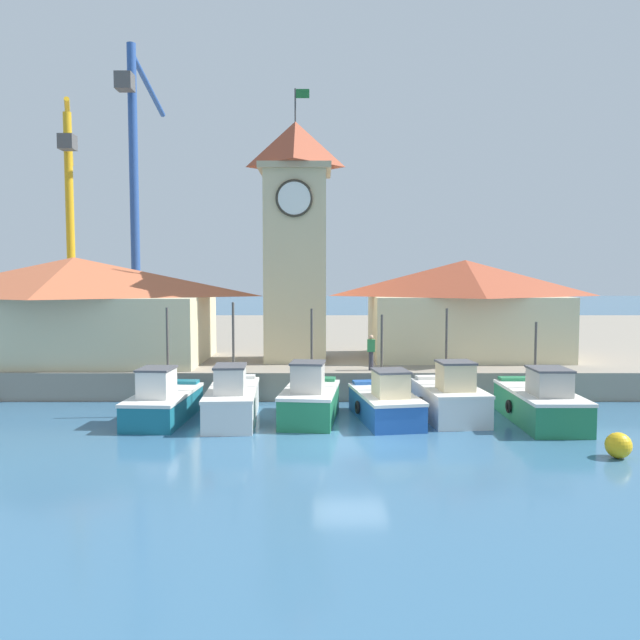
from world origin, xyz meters
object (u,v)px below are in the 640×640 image
mooring_buoy (621,446)px  fishing_boat_left_outer (235,400)px  port_crane_far (74,249)px  fishing_boat_center (452,398)px  fishing_boat_left_inner (312,400)px  dock_worker_near_tower (373,352)px  warehouse_right (467,308)px  fishing_boat_mid_left (388,402)px  clock_tower (298,236)px  port_crane_near (138,229)px  warehouse_left (78,308)px  fishing_boat_far_left (166,402)px  fishing_boat_mid_right (543,403)px

mooring_buoy → fishing_boat_left_outer: bearing=158.2°
port_crane_far → fishing_boat_center: bearing=-41.3°
fishing_boat_left_inner → dock_worker_near_tower: fishing_boat_left_inner is taller
warehouse_right → dock_worker_near_tower: 7.13m
fishing_boat_left_outer → fishing_boat_mid_left: bearing=-0.5°
clock_tower → dock_worker_near_tower: (3.55, -3.33, -5.47)m
port_crane_near → mooring_buoy: (20.84, -20.93, -8.17)m
fishing_boat_center → warehouse_right: bearing=73.6°
fishing_boat_left_outer → fishing_boat_center: size_ratio=1.21×
warehouse_left → mooring_buoy: 25.03m
fishing_boat_far_left → port_crane_far: port_crane_far is taller
fishing_boat_center → fishing_boat_mid_right: 3.38m
warehouse_left → fishing_boat_far_left: bearing=-49.9°
fishing_boat_left_outer → port_crane_near: (-8.27, 15.91, 7.78)m
fishing_boat_mid_left → dock_worker_near_tower: bearing=92.6°
clock_tower → warehouse_left: (-11.06, -0.35, -3.65)m
warehouse_left → port_crane_far: 14.16m
dock_worker_near_tower → clock_tower: bearing=136.8°
fishing_boat_left_outer → clock_tower: bearing=74.3°
fishing_boat_far_left → port_crane_near: size_ratio=0.26×
clock_tower → mooring_buoy: bearing=-50.8°
fishing_boat_mid_left → fishing_boat_center: 2.58m
fishing_boat_mid_right → fishing_boat_left_outer: bearing=177.8°
fishing_boat_far_left → fishing_boat_mid_right: bearing=-1.8°
fishing_boat_left_inner → port_crane_near: size_ratio=0.24×
port_crane_near → fishing_boat_far_left: bearing=-70.6°
fishing_boat_mid_left → fishing_boat_mid_right: (5.86, -0.39, 0.07)m
fishing_boat_mid_right → port_crane_far: (-25.85, 20.51, 6.71)m
fishing_boat_left_outer → port_crane_far: bearing=125.0°
port_crane_far → dock_worker_near_tower: bearing=-38.4°
port_crane_near → dock_worker_near_tower: size_ratio=11.50×
port_crane_far → clock_tower: bearing=-37.3°
fishing_boat_center → port_crane_near: bearing=137.0°
dock_worker_near_tower → port_crane_far: bearing=141.6°
warehouse_right → port_crane_far: 27.70m
clock_tower → mooring_buoy: size_ratio=17.09×
fishing_boat_center → warehouse_right: size_ratio=0.43×
fishing_boat_mid_right → fishing_boat_mid_left: bearing=176.2°
fishing_boat_center → dock_worker_near_tower: fishing_boat_center is taller
fishing_boat_mid_left → port_crane_far: 29.16m
fishing_boat_center → port_crane_far: 30.74m
fishing_boat_far_left → fishing_boat_mid_right: (14.47, -0.45, 0.06)m
clock_tower → warehouse_left: clock_tower is taller
port_crane_far → fishing_boat_mid_left: bearing=-45.2°
fishing_boat_far_left → clock_tower: bearing=57.8°
warehouse_right → dock_worker_near_tower: size_ratio=6.24×
fishing_boat_center → port_crane_far: port_crane_far is taller
clock_tower → fishing_boat_mid_right: bearing=-40.3°
fishing_boat_mid_left → fishing_boat_mid_right: bearing=-3.8°
fishing_boat_left_inner → mooring_buoy: 10.81m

